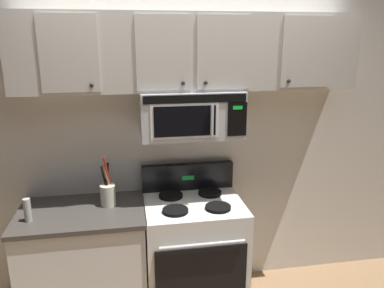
{
  "coord_description": "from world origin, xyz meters",
  "views": [
    {
      "loc": [
        -0.48,
        -2.25,
        2.13
      ],
      "look_at": [
        0.0,
        0.49,
        1.35
      ],
      "focal_mm": 35.74,
      "sensor_mm": 36.0,
      "label": 1
    }
  ],
  "objects_px": {
    "over_range_microwave": "(191,113)",
    "salt_shaker": "(112,190)",
    "pepper_mill": "(28,210)",
    "stove_range": "(193,252)",
    "utensil_crock_cream": "(108,193)"
  },
  "relations": [
    {
      "from": "over_range_microwave",
      "to": "salt_shaker",
      "type": "xyz_separation_m",
      "value": [
        -0.62,
        0.09,
        -0.62
      ]
    },
    {
      "from": "over_range_microwave",
      "to": "salt_shaker",
      "type": "bearing_deg",
      "value": 171.37
    },
    {
      "from": "salt_shaker",
      "to": "pepper_mill",
      "type": "distance_m",
      "value": 0.65
    },
    {
      "from": "stove_range",
      "to": "utensil_crock_cream",
      "type": "height_order",
      "value": "utensil_crock_cream"
    },
    {
      "from": "salt_shaker",
      "to": "pepper_mill",
      "type": "height_order",
      "value": "pepper_mill"
    },
    {
      "from": "salt_shaker",
      "to": "stove_range",
      "type": "bearing_deg",
      "value": -18.81
    },
    {
      "from": "over_range_microwave",
      "to": "salt_shaker",
      "type": "relative_size",
      "value": 6.51
    },
    {
      "from": "over_range_microwave",
      "to": "pepper_mill",
      "type": "height_order",
      "value": "over_range_microwave"
    },
    {
      "from": "over_range_microwave",
      "to": "pepper_mill",
      "type": "xyz_separation_m",
      "value": [
        -1.18,
        -0.23,
        -0.59
      ]
    },
    {
      "from": "pepper_mill",
      "to": "salt_shaker",
      "type": "bearing_deg",
      "value": 29.58
    },
    {
      "from": "pepper_mill",
      "to": "stove_range",
      "type": "bearing_deg",
      "value": 5.31
    },
    {
      "from": "utensil_crock_cream",
      "to": "pepper_mill",
      "type": "bearing_deg",
      "value": -162.01
    },
    {
      "from": "stove_range",
      "to": "salt_shaker",
      "type": "distance_m",
      "value": 0.81
    },
    {
      "from": "over_range_microwave",
      "to": "utensil_crock_cream",
      "type": "xyz_separation_m",
      "value": [
        -0.64,
        -0.05,
        -0.58
      ]
    },
    {
      "from": "over_range_microwave",
      "to": "pepper_mill",
      "type": "bearing_deg",
      "value": -169.15
    }
  ]
}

